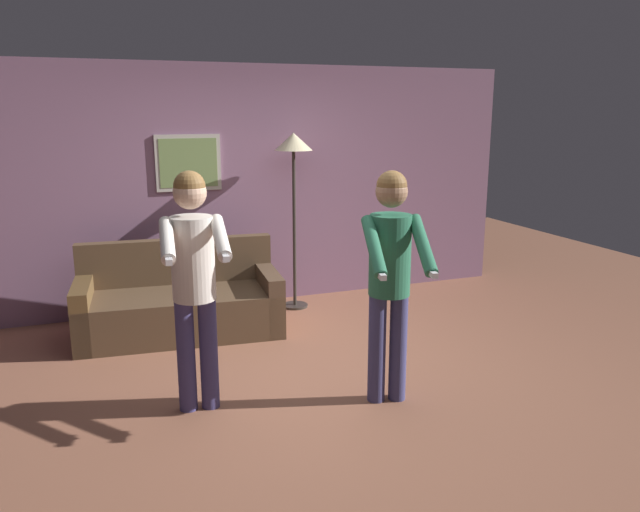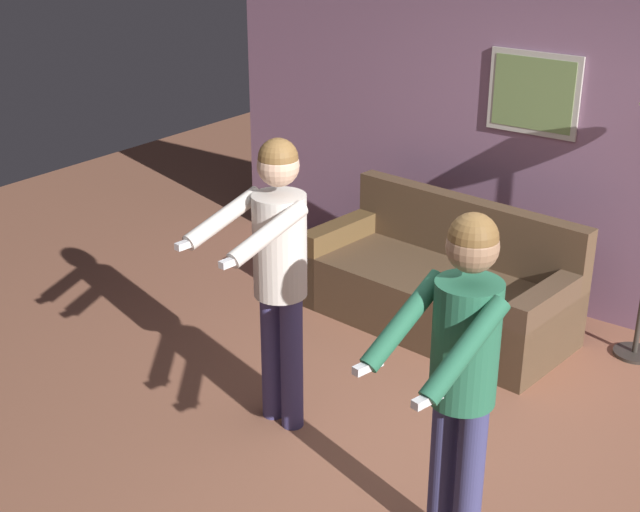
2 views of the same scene
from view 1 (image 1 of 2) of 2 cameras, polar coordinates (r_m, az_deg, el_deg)
The scene contains 6 objects.
ground_plane at distance 5.13m, azimuth -0.86°, elevation -11.23°, with size 12.00×12.00×0.00m, color #965E45.
back_wall_assembly at distance 6.87m, azimuth -7.43°, elevation 6.28°, with size 6.40×0.09×2.60m.
couch at distance 6.20m, azimuth -12.70°, elevation -4.41°, with size 1.97×1.02×0.87m.
torchiere_lamp at distance 6.61m, azimuth -2.43°, elevation 8.99°, with size 0.40×0.40×1.89m.
person_standing_left at distance 4.39m, azimuth -11.49°, elevation -1.17°, with size 0.48×0.74×1.73m.
person_standing_right at distance 4.47m, azimuth 6.44°, elevation -0.92°, with size 0.52×0.68×1.72m.
Camera 1 is at (-1.59, -4.39, 2.13)m, focal length 35.00 mm.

